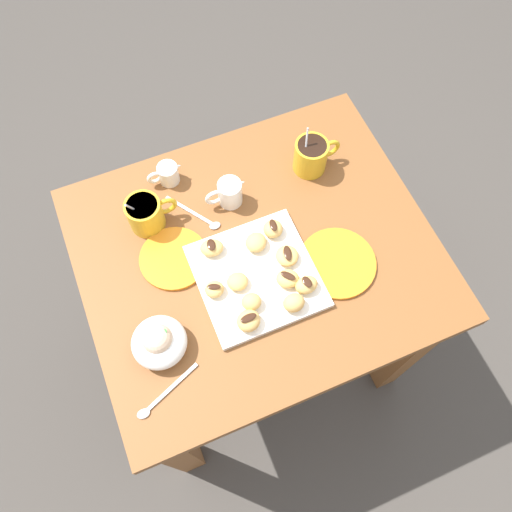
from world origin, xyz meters
TOP-DOWN VIEW (x-y plane):
  - ground_plane at (0.00, 0.00)m, footprint 8.00×8.00m
  - dining_table at (0.00, 0.00)m, footprint 0.85×0.72m
  - pastry_plate_square at (-0.03, -0.06)m, footprint 0.27×0.27m
  - coffee_mug_mustard_left at (-0.22, 0.18)m, footprint 0.12×0.09m
  - coffee_mug_mustard_right at (0.22, 0.18)m, footprint 0.12×0.09m
  - cream_pitcher_white at (-0.01, 0.16)m, footprint 0.10×0.06m
  - ice_cream_bowl at (-0.29, -0.13)m, footprint 0.12×0.12m
  - chocolate_sauce_pitcher at (-0.13, 0.28)m, footprint 0.09×0.05m
  - saucer_orange_left at (-0.19, 0.06)m, footprint 0.17×0.17m
  - saucer_orange_right at (0.16, -0.10)m, footprint 0.19×0.19m
  - loose_spoon_near_saucer at (-0.10, 0.14)m, footprint 0.10×0.14m
  - loose_spoon_by_plate at (-0.32, -0.24)m, footprint 0.15×0.07m
  - beignet_0 at (0.05, -0.05)m, footprint 0.06×0.06m
  - chocolate_drizzle_0 at (0.05, -0.05)m, footprint 0.03×0.04m
  - beignet_1 at (0.05, 0.03)m, footprint 0.05×0.05m
  - chocolate_drizzle_1 at (0.05, 0.03)m, footprint 0.02×0.03m
  - beignet_2 at (0.06, -0.14)m, footprint 0.06×0.05m
  - chocolate_drizzle_2 at (0.06, -0.14)m, footprint 0.02×0.03m
  - beignet_3 at (0.03, -0.10)m, footprint 0.07×0.06m
  - chocolate_drizzle_3 at (0.03, -0.10)m, footprint 0.04×0.04m
  - beignet_4 at (-0.00, 0.01)m, footprint 0.07×0.07m
  - beignet_5 at (-0.07, -0.13)m, footprint 0.05×0.05m
  - beignet_6 at (-0.10, 0.04)m, footprint 0.07×0.06m
  - chocolate_drizzle_6 at (-0.10, 0.04)m, footprint 0.02×0.03m
  - beignet_7 at (0.02, -0.16)m, footprint 0.05×0.05m
  - beignet_8 at (-0.08, -0.07)m, footprint 0.06×0.05m
  - beignet_9 at (-0.09, -0.16)m, footprint 0.07×0.06m
  - chocolate_drizzle_9 at (-0.09, -0.16)m, footprint 0.04×0.02m
  - beignet_10 at (-0.13, -0.06)m, footprint 0.04×0.04m
  - chocolate_drizzle_10 at (-0.13, -0.06)m, footprint 0.03×0.03m

SIDE VIEW (x-z plane):
  - ground_plane at x=0.00m, z-range 0.00..0.00m
  - dining_table at x=0.00m, z-range 0.21..0.97m
  - loose_spoon_near_saucer at x=-0.10m, z-range 0.76..0.77m
  - loose_spoon_by_plate at x=-0.32m, z-range 0.76..0.77m
  - saucer_orange_left at x=-0.19m, z-range 0.76..0.77m
  - saucer_orange_right at x=0.16m, z-range 0.76..0.77m
  - pastry_plate_square at x=-0.03m, z-range 0.76..0.78m
  - beignet_0 at x=0.05m, z-range 0.78..0.80m
  - beignet_10 at x=-0.13m, z-range 0.78..0.80m
  - beignet_8 at x=-0.08m, z-range 0.78..0.81m
  - chocolate_sauce_pitcher at x=-0.13m, z-range 0.76..0.82m
  - beignet_6 at x=-0.10m, z-range 0.78..0.81m
  - beignet_3 at x=0.03m, z-range 0.78..0.81m
  - beignet_4 at x=0.00m, z-range 0.78..0.81m
  - beignet_2 at x=0.06m, z-range 0.78..0.81m
  - beignet_1 at x=0.05m, z-range 0.78..0.81m
  - beignet_5 at x=-0.07m, z-range 0.78..0.81m
  - beignet_9 at x=-0.09m, z-range 0.78..0.81m
  - beignet_7 at x=0.02m, z-range 0.78..0.82m
  - ice_cream_bowl at x=-0.29m, z-range 0.75..0.84m
  - cream_pitcher_white at x=-0.01m, z-range 0.76..0.84m
  - chocolate_drizzle_0 at x=0.05m, z-range 0.80..0.81m
  - chocolate_drizzle_10 at x=-0.13m, z-range 0.80..0.81m
  - coffee_mug_mustard_left at x=-0.22m, z-range 0.74..0.87m
  - chocolate_drizzle_6 at x=-0.10m, z-range 0.81..0.81m
  - coffee_mug_mustard_right at x=0.22m, z-range 0.74..0.88m
  - chocolate_drizzle_3 at x=0.03m, z-range 0.81..0.81m
  - chocolate_drizzle_2 at x=0.06m, z-range 0.81..0.81m
  - chocolate_drizzle_1 at x=0.05m, z-range 0.81..0.81m
  - chocolate_drizzle_9 at x=-0.09m, z-range 0.81..0.82m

